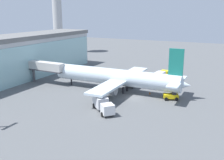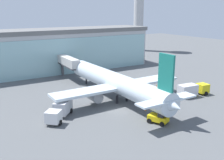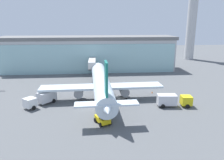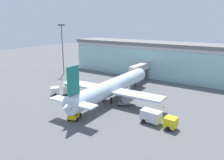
{
  "view_description": "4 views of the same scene",
  "coord_description": "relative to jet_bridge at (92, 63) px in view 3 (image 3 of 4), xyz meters",
  "views": [
    {
      "loc": [
        -53.75,
        -20.54,
        19.23
      ],
      "look_at": [
        1.12,
        6.1,
        3.19
      ],
      "focal_mm": 42.0,
      "sensor_mm": 36.0,
      "label": 1
    },
    {
      "loc": [
        -25.23,
        -37.62,
        17.94
      ],
      "look_at": [
        2.26,
        6.21,
        4.06
      ],
      "focal_mm": 42.0,
      "sensor_mm": 36.0,
      "label": 2
    },
    {
      "loc": [
        0.21,
        -44.09,
        17.85
      ],
      "look_at": [
        5.4,
        5.98,
        4.3
      ],
      "focal_mm": 35.0,
      "sensor_mm": 36.0,
      "label": 3
    },
    {
      "loc": [
        31.67,
        -39.43,
        19.73
      ],
      "look_at": [
        2.1,
        6.82,
        5.06
      ],
      "focal_mm": 35.0,
      "sensor_mm": 36.0,
      "label": 4
    }
  ],
  "objects": [
    {
      "name": "terminal_building",
      "position": [
        -1.01,
        11.11,
        1.72
      ],
      "size": [
        63.84,
        13.52,
        12.58
      ],
      "rotation": [
        0.0,
        0.0,
        -0.02
      ],
      "color": "#B7B7B7",
      "rests_on": "ground"
    },
    {
      "name": "airplane",
      "position": [
        1.82,
        -21.01,
        -1.03
      ],
      "size": [
        28.25,
        35.7,
        11.44
      ],
      "rotation": [
        0.0,
        0.0,
        1.58
      ],
      "color": "silver",
      "rests_on": "ground"
    },
    {
      "name": "safety_cone_wingtip",
      "position": [
        14.96,
        -18.55,
        -4.29
      ],
      "size": [
        0.36,
        0.36,
        0.55
      ],
      "primitive_type": "cone",
      "color": "orange",
      "rests_on": "ground"
    },
    {
      "name": "baggage_cart",
      "position": [
        6.26,
        -22.38,
        -4.06
      ],
      "size": [
        3.22,
        2.69,
        1.5
      ],
      "rotation": [
        0.0,
        0.0,
        3.61
      ],
      "color": "#9E998C",
      "rests_on": "ground"
    },
    {
      "name": "jet_bridge",
      "position": [
        0.0,
        0.0,
        0.0
      ],
      "size": [
        2.7,
        11.84,
        5.95
      ],
      "rotation": [
        0.0,
        0.0,
        1.53
      ],
      "color": "beige",
      "rests_on": "ground"
    },
    {
      "name": "catering_truck",
      "position": [
        -11.56,
        -23.93,
        -3.1
      ],
      "size": [
        6.57,
        6.85,
        2.65
      ],
      "rotation": [
        0.0,
        0.0,
        3.97
      ],
      "color": "silver",
      "rests_on": "ground"
    },
    {
      "name": "fuel_truck",
      "position": [
        16.89,
        -27.82,
        -3.1
      ],
      "size": [
        7.49,
        3.11,
        2.65
      ],
      "rotation": [
        0.0,
        0.0,
        6.18
      ],
      "color": "yellow",
      "rests_on": "ground"
    },
    {
      "name": "ground",
      "position": [
        -1.01,
        -26.42,
        -4.56
      ],
      "size": [
        240.0,
        240.0,
        0.0
      ],
      "primitive_type": "plane",
      "color": "#545659"
    },
    {
      "name": "safety_cone_nose",
      "position": [
        3.02,
        -29.01,
        -4.29
      ],
      "size": [
        0.36,
        0.36,
        0.55
      ],
      "primitive_type": "cone",
      "color": "orange",
      "rests_on": "ground"
    },
    {
      "name": "pushback_tug",
      "position": [
        1.27,
        -34.56,
        -3.59
      ],
      "size": [
        3.16,
        3.65,
        2.3
      ],
      "rotation": [
        0.0,
        0.0,
        1.97
      ],
      "color": "yellow",
      "rests_on": "ground"
    },
    {
      "name": "control_tower",
      "position": [
        47.44,
        31.12,
        18.25
      ],
      "size": [
        8.14,
        8.14,
        38.44
      ],
      "color": "#B6B6B6",
      "rests_on": "ground"
    }
  ]
}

